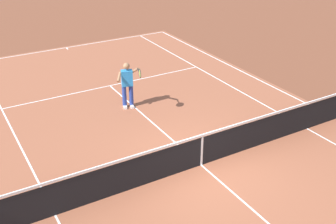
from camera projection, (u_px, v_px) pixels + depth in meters
The scene contains 6 objects.
ground_plane at pixel (201, 165), 11.57m from camera, with size 60.00×60.00×0.00m, color brown.
court_slab at pixel (201, 165), 11.57m from camera, with size 24.20×11.40×0.00m, color #935138.
court_line_markings at pixel (201, 165), 11.57m from camera, with size 23.85×11.05×0.01m.
tennis_net at pixel (202, 150), 11.35m from camera, with size 0.10×11.70×1.08m.
tennis_player_near at pixel (128, 83), 14.38m from camera, with size 1.17×0.74×1.70m.
tennis_ball at pixel (289, 125), 13.53m from camera, with size 0.07×0.07×0.07m, color #CCE01E.
Camera 1 is at (-7.87, 5.64, 6.56)m, focal length 44.65 mm.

